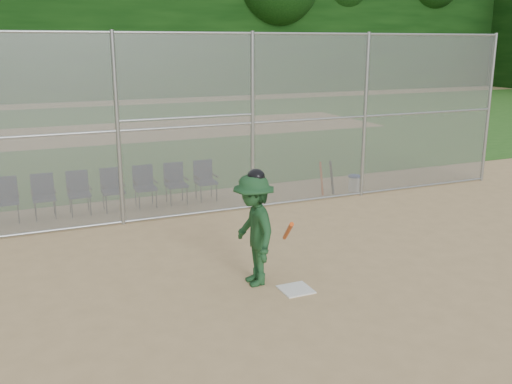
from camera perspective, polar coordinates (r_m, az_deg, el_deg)
name	(u,v)px	position (r m, az deg, el deg)	size (l,w,h in m)	color
ground	(323,302)	(8.71, 6.69, -10.89)	(100.00, 100.00, 0.00)	tan
grass_strip	(112,133)	(25.36, -14.18, 5.77)	(100.00, 100.00, 0.00)	#295D1B
dirt_patch_far	(112,133)	(25.36, -14.18, 5.77)	(24.00, 24.00, 0.00)	tan
backstop_fence	(210,122)	(12.54, -4.59, 6.96)	(16.09, 0.09, 4.00)	gray
treeline	(96,1)	(27.12, -15.69, 17.89)	(81.00, 60.00, 11.00)	black
home_plate	(296,289)	(9.06, 4.00, -9.69)	(0.48, 0.48, 0.02)	white
batter_at_plate	(254,229)	(8.97, -0.21, -3.76)	(0.92, 1.37, 1.88)	#1B4523
water_cooler	(354,183)	(15.06, 9.82, 0.89)	(0.33, 0.33, 0.42)	white
spare_bats	(327,178)	(14.59, 7.07, 1.40)	(0.36, 0.27, 0.84)	#D84C14
chair_2	(7,201)	(13.29, -23.65, -0.80)	(0.54, 0.52, 0.96)	#0E1936
chair_3	(44,197)	(13.30, -20.45, -0.47)	(0.54, 0.52, 0.96)	#0E1936
chair_4	(79,194)	(13.35, -17.26, -0.15)	(0.54, 0.52, 0.96)	#0E1936
chair_5	(113,190)	(13.44, -14.11, 0.18)	(0.54, 0.52, 0.96)	#0E1936
chair_6	(145,187)	(13.58, -11.01, 0.49)	(0.54, 0.52, 0.96)	#0E1936
chair_7	(176,184)	(13.75, -7.97, 0.80)	(0.54, 0.52, 0.96)	#0E1936
chair_8	(206,181)	(13.96, -5.03, 1.10)	(0.54, 0.52, 0.96)	#0E1936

